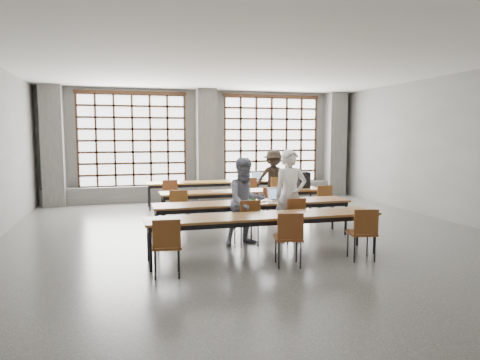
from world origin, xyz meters
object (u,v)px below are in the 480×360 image
at_px(desk_row_d, 265,219).
at_px(chair_mid_centre, 267,201).
at_px(chair_front_right, 293,215).
at_px(student_back, 274,178).
at_px(desk_row_c, 253,205).
at_px(student_male, 290,196).
at_px(red_pouch, 167,243).
at_px(backpack, 303,180).
at_px(chair_near_mid, 289,234).
at_px(chair_mid_right, 322,199).
at_px(plastic_bag, 245,175).
at_px(mouse, 297,199).
at_px(laptop_front, 277,197).
at_px(chair_near_right, 363,229).
at_px(laptop_back, 258,178).
at_px(desk_row_a, 216,183).
at_px(chair_back_right, 275,189).
at_px(chair_back_left, 170,192).
at_px(chair_mid_left, 180,205).
at_px(student_female, 246,202).
at_px(phone, 263,202).
at_px(chair_front_left, 248,218).
at_px(chair_near_left, 167,242).
at_px(desk_row_b, 243,193).
at_px(green_box, 250,199).
at_px(chair_back_mid, 248,189).

relative_size(desk_row_d, chair_mid_centre, 4.55).
xyz_separation_m(chair_front_right, student_back, (1.06, 4.13, 0.28)).
distance_m(desk_row_c, student_male, 0.81).
bearing_deg(desk_row_d, red_pouch, -162.07).
bearing_deg(backpack, chair_near_mid, -125.91).
xyz_separation_m(chair_mid_right, plastic_bag, (-1.11, 2.89, 0.34)).
bearing_deg(desk_row_c, student_back, 64.43).
height_order(chair_mid_centre, mouse, chair_mid_centre).
bearing_deg(student_male, backpack, 61.45).
bearing_deg(laptop_front, backpack, 52.47).
bearing_deg(chair_near_right, laptop_back, 88.76).
bearing_deg(chair_front_right, desk_row_a, 96.62).
xyz_separation_m(desk_row_d, laptop_back, (1.62, 5.52, 0.13)).
bearing_deg(chair_near_mid, red_pouch, 177.64).
relative_size(chair_back_right, chair_near_right, 1.00).
bearing_deg(desk_row_a, backpack, -50.08).
bearing_deg(chair_back_left, chair_near_mid, -76.52).
relative_size(chair_mid_left, student_female, 0.54).
height_order(mouse, phone, mouse).
xyz_separation_m(desk_row_a, chair_mid_right, (2.01, -2.84, -0.13)).
bearing_deg(backpack, laptop_front, -137.21).
relative_size(chair_front_left, plastic_bag, 3.08).
xyz_separation_m(chair_front_left, mouse, (1.24, 0.61, 0.21)).
relative_size(desk_row_a, chair_mid_left, 4.55).
relative_size(laptop_back, mouse, 4.59).
distance_m(chair_near_right, plastic_bag, 6.10).
height_order(chair_back_right, student_back, student_back).
relative_size(chair_back_left, chair_front_left, 1.00).
bearing_deg(laptop_back, chair_near_left, -118.42).
bearing_deg(chair_front_right, chair_near_mid, -114.54).
bearing_deg(chair_front_left, student_back, 64.53).
relative_size(chair_back_left, student_back, 0.54).
bearing_deg(chair_back_left, chair_near_left, -96.28).
bearing_deg(desk_row_b, laptop_front, -80.92).
xyz_separation_m(chair_mid_left, chair_mid_centre, (2.04, -0.00, 0.00)).
bearing_deg(chair_back_right, student_back, 94.29).
bearing_deg(chair_mid_right, chair_near_left, -141.38).
bearing_deg(chair_mid_right, plastic_bag, 111.04).
xyz_separation_m(desk_row_d, student_back, (1.89, 4.91, 0.16)).
xyz_separation_m(green_box, phone, (0.23, -0.18, -0.04)).
bearing_deg(chair_mid_right, chair_front_left, -142.99).
distance_m(student_back, phone, 3.90).
height_order(chair_near_right, laptop_front, laptop_front).
bearing_deg(chair_front_left, desk_row_b, 76.71).
distance_m(chair_back_left, red_pouch, 5.36).
bearing_deg(green_box, plastic_bag, 75.53).
relative_size(student_back, green_box, 6.56).
xyz_separation_m(chair_back_mid, chair_mid_centre, (-0.18, -2.20, 0.00)).
height_order(chair_front_right, laptop_back, laptop_back).
distance_m(chair_near_mid, laptop_back, 6.31).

